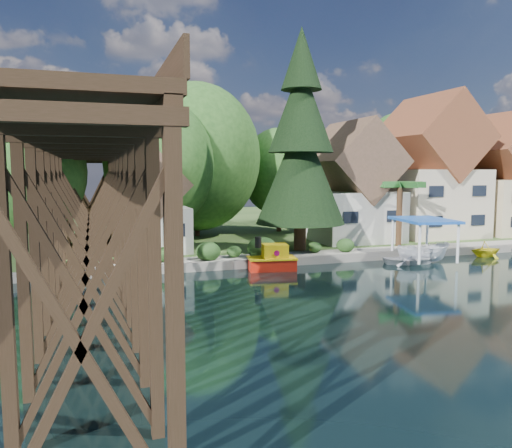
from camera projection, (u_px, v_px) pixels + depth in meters
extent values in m
plane|color=black|center=(375.00, 287.00, 29.43)|extent=(140.00, 140.00, 0.00)
cube|color=#27451B|center=(227.00, 225.00, 61.54)|extent=(140.00, 52.00, 0.50)
cube|color=slate|center=(365.00, 257.00, 38.20)|extent=(60.00, 0.40, 0.62)
cube|color=gray|center=(379.00, 250.00, 40.03)|extent=(50.00, 2.60, 0.06)
cube|color=black|center=(80.00, 329.00, 8.93)|extent=(4.00, 0.36, 8.00)
cube|color=black|center=(83.00, 289.00, 11.96)|extent=(4.00, 0.36, 8.00)
cube|color=black|center=(85.00, 265.00, 14.98)|extent=(4.00, 0.36, 8.00)
cube|color=black|center=(86.00, 250.00, 18.01)|extent=(4.00, 0.36, 8.00)
cube|color=black|center=(87.00, 238.00, 21.03)|extent=(4.00, 0.36, 8.00)
cube|color=black|center=(87.00, 230.00, 24.05)|extent=(4.00, 0.36, 8.00)
cube|color=black|center=(88.00, 224.00, 27.08)|extent=(4.00, 0.36, 8.00)
cube|color=black|center=(88.00, 218.00, 30.10)|extent=(4.00, 0.36, 8.00)
cube|color=black|center=(89.00, 214.00, 33.13)|extent=(4.00, 0.36, 8.00)
cube|color=black|center=(89.00, 211.00, 36.15)|extent=(4.00, 0.36, 8.00)
cube|color=black|center=(89.00, 208.00, 39.17)|extent=(4.00, 0.36, 8.00)
cube|color=black|center=(89.00, 205.00, 42.20)|extent=(4.00, 0.36, 8.00)
cube|color=black|center=(89.00, 203.00, 45.22)|extent=(4.00, 0.36, 8.00)
cube|color=black|center=(90.00, 201.00, 48.24)|extent=(4.00, 0.36, 8.00)
cube|color=black|center=(54.00, 150.00, 28.76)|extent=(0.35, 44.00, 0.35)
cube|color=black|center=(117.00, 151.00, 29.84)|extent=(0.35, 44.00, 0.35)
cube|color=black|center=(86.00, 145.00, 29.27)|extent=(4.00, 44.00, 0.30)
cube|color=black|center=(49.00, 135.00, 28.59)|extent=(0.12, 44.00, 0.80)
cube|color=black|center=(121.00, 137.00, 29.83)|extent=(0.12, 44.00, 0.80)
cube|color=beige|center=(349.00, 215.00, 46.43)|extent=(7.50, 8.00, 4.50)
cube|color=#4F3B2A|center=(351.00, 162.00, 45.92)|extent=(7.64, 8.64, 7.64)
cube|color=black|center=(351.00, 217.00, 41.94)|extent=(1.35, 0.08, 1.00)
cube|color=black|center=(394.00, 216.00, 43.24)|extent=(1.35, 0.08, 1.00)
cube|color=beige|center=(428.00, 203.00, 49.59)|extent=(8.50, 8.50, 6.50)
cube|color=#5F2E1C|center=(430.00, 138.00, 48.93)|extent=(8.65, 9.18, 8.65)
cube|color=black|center=(436.00, 202.00, 44.77)|extent=(1.53, 0.08, 1.00)
cube|color=black|center=(479.00, 201.00, 46.24)|extent=(1.53, 0.08, 1.00)
cube|color=#C7B58F|center=(503.00, 206.00, 51.96)|extent=(8.00, 8.00, 5.50)
cube|color=#5F2E1C|center=(506.00, 151.00, 51.37)|extent=(8.15, 8.64, 8.15)
cube|color=beige|center=(156.00, 229.00, 39.49)|extent=(5.00, 5.00, 3.50)
cube|color=#4F3B2A|center=(155.00, 185.00, 39.12)|extent=(5.09, 5.40, 5.09)
cube|color=black|center=(141.00, 232.00, 36.64)|extent=(0.90, 0.08, 1.00)
cube|color=black|center=(179.00, 230.00, 37.50)|extent=(0.90, 0.08, 1.00)
cylinder|color=#382314|center=(161.00, 218.00, 44.00)|extent=(0.50, 0.50, 4.50)
ellipsoid|color=#1F4819|center=(160.00, 164.00, 43.50)|extent=(4.40, 4.40, 5.06)
cylinder|color=#382314|center=(197.00, 211.00, 49.00)|extent=(0.50, 0.50, 4.95)
ellipsoid|color=#1F4819|center=(196.00, 157.00, 48.45)|extent=(5.00, 5.00, 5.75)
cylinder|color=#382314|center=(279.00, 212.00, 52.78)|extent=(0.50, 0.50, 4.05)
ellipsoid|color=#1F4819|center=(279.00, 172.00, 52.33)|extent=(4.00, 4.00, 4.60)
cylinder|color=#382314|center=(401.00, 207.00, 57.41)|extent=(0.50, 0.50, 4.50)
ellipsoid|color=#1F4819|center=(402.00, 166.00, 56.91)|extent=(4.60, 4.60, 5.29)
cylinder|color=#382314|center=(482.00, 212.00, 56.15)|extent=(0.50, 0.50, 3.60)
ellipsoid|color=#1F4819|center=(484.00, 178.00, 55.76)|extent=(3.80, 3.80, 4.37)
cylinder|color=#382314|center=(33.00, 229.00, 37.14)|extent=(0.50, 0.50, 4.05)
ellipsoid|color=#1F4819|center=(31.00, 172.00, 36.70)|extent=(4.00, 4.00, 4.60)
ellipsoid|color=#1A3914|center=(208.00, 250.00, 35.51)|extent=(1.98, 1.98, 1.53)
ellipsoid|color=#1A3914|center=(234.00, 250.00, 36.44)|extent=(1.54, 1.54, 1.19)
ellipsoid|color=#1A3914|center=(262.00, 246.00, 36.56)|extent=(2.20, 2.20, 1.70)
ellipsoid|color=#1A3914|center=(165.00, 253.00, 34.78)|extent=(1.76, 1.76, 1.36)
ellipsoid|color=#1A3914|center=(315.00, 246.00, 38.54)|extent=(1.54, 1.54, 1.19)
ellipsoid|color=#1A3914|center=(345.00, 244.00, 39.03)|extent=(1.76, 1.76, 1.36)
cylinder|color=#382314|center=(300.00, 230.00, 40.18)|extent=(0.97, 0.97, 3.24)
cone|color=black|center=(301.00, 170.00, 39.67)|extent=(7.12, 7.12, 8.63)
cone|color=black|center=(301.00, 107.00, 39.17)|extent=(5.18, 5.18, 7.01)
cone|color=black|center=(302.00, 58.00, 38.77)|extent=(3.24, 3.24, 4.86)
cylinder|color=#382314|center=(399.00, 217.00, 42.42)|extent=(0.50, 0.50, 5.00)
ellipsoid|color=#1B4517|center=(400.00, 184.00, 42.14)|extent=(4.35, 4.35, 1.14)
cube|color=#AF1A0B|center=(272.00, 265.00, 34.63)|extent=(3.43, 2.19, 0.85)
cube|color=yellow|center=(272.00, 258.00, 34.58)|extent=(3.55, 2.31, 0.11)
cube|color=yellow|center=(275.00, 252.00, 34.57)|extent=(1.89, 1.53, 1.07)
cylinder|color=black|center=(258.00, 242.00, 34.31)|extent=(0.47, 0.47, 0.75)
cylinder|color=#960B4B|center=(277.00, 253.00, 33.92)|extent=(0.39, 0.14, 0.38)
cylinder|color=#960B4B|center=(273.00, 250.00, 35.22)|extent=(0.39, 0.14, 0.38)
cylinder|color=#960B4B|center=(287.00, 251.00, 34.71)|extent=(0.14, 0.39, 0.38)
imported|color=silver|center=(409.00, 259.00, 36.94)|extent=(4.42, 3.72, 0.78)
imported|color=white|center=(423.00, 252.00, 37.42)|extent=(4.36, 2.24, 1.61)
cube|color=blue|center=(424.00, 220.00, 37.17)|extent=(4.35, 5.67, 0.19)
cylinder|color=white|center=(458.00, 243.00, 35.32)|extent=(0.19, 0.19, 2.90)
cylinder|color=white|center=(427.00, 235.00, 39.75)|extent=(0.19, 0.19, 2.90)
cylinder|color=white|center=(420.00, 244.00, 34.89)|extent=(0.19, 0.19, 2.90)
cylinder|color=white|center=(393.00, 236.00, 39.32)|extent=(0.19, 0.19, 2.90)
imported|color=yellow|center=(486.00, 248.00, 39.94)|extent=(2.76, 2.42, 1.40)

